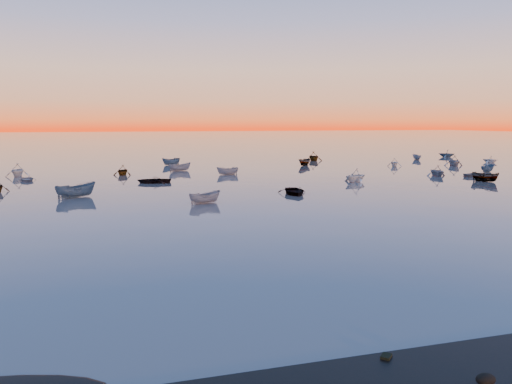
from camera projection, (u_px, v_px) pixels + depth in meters
name	position (u px, v px, depth m)	size (l,w,h in m)	color
ground	(185.00, 157.00, 118.13)	(600.00, 600.00, 0.00)	#625752
moored_fleet	(232.00, 178.00, 73.47)	(124.00, 58.00, 1.20)	silver
boat_near_center	(205.00, 203.00, 51.27)	(3.56, 1.51, 1.23)	slate
boat_near_right	(437.00, 176.00, 76.85)	(3.67, 1.65, 1.28)	slate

